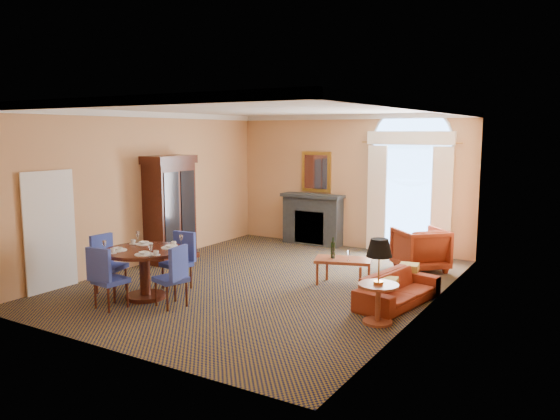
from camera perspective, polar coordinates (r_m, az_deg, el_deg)
The scene contains 12 objects.
ground at distance 10.29m, azimuth -1.46°, elevation -7.52°, with size 7.50×7.50×0.00m, color black.
room_envelope at distance 10.50m, azimuth 0.36°, elevation 6.67°, with size 6.04×7.52×3.45m.
armoire at distance 12.01m, azimuth -11.46°, elevation -0.05°, with size 0.66×1.16×2.28m.
dining_table at distance 9.44m, azimuth -13.97°, elevation -5.33°, with size 1.34×1.34×1.04m.
dining_chair_north at distance 9.96m, azimuth -10.36°, elevation -4.78°, with size 0.53×0.53×1.01m.
dining_chair_south at distance 9.02m, azimuth -17.82°, elevation -6.40°, with size 0.50×0.51×1.01m.
dining_chair_east at distance 8.86m, azimuth -10.96°, elevation -6.42°, with size 0.56×0.56×1.01m.
dining_chair_west at distance 10.05m, azimuth -17.68°, elevation -4.92°, with size 0.55×0.55×1.01m.
sofa at distance 9.16m, azimuth 12.24°, elevation -8.06°, with size 1.74×0.68×0.51m, color maroon.
armchair at distance 11.41m, azimuth 14.44°, elevation -3.98°, with size 0.93×0.95×0.87m, color maroon.
coffee_table at distance 9.99m, azimuth 6.54°, elevation -5.28°, with size 1.13×0.85×0.89m.
side_table at distance 8.06m, azimuth 10.28°, elevation -6.23°, with size 0.59×0.59×1.23m.
Camera 1 is at (5.37, -8.33, 2.78)m, focal length 35.00 mm.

